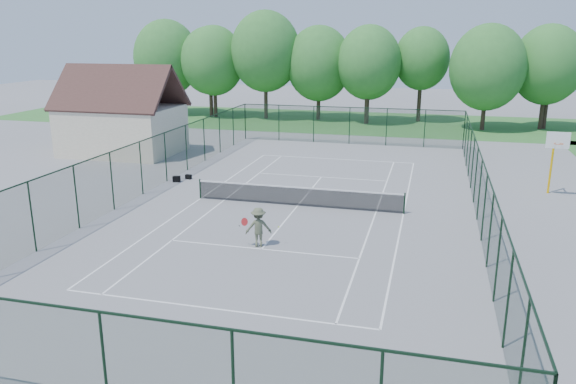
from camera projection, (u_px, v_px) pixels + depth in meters
name	position (u px, v px, depth m)	size (l,w,h in m)	color
ground	(298.00, 206.00, 29.52)	(140.00, 140.00, 0.00)	gray
grass_far	(367.00, 122.00, 57.47)	(80.00, 16.00, 0.01)	#3A7C35
court_lines	(298.00, 206.00, 29.52)	(11.05, 23.85, 0.01)	white
tennis_net	(298.00, 195.00, 29.37)	(11.08, 0.08, 1.10)	black
fence_enclosure	(298.00, 177.00, 29.10)	(18.05, 36.05, 3.02)	#1B3522
utility_building	(121.00, 112.00, 41.87)	(8.60, 6.27, 6.63)	beige
tree_line_far	(369.00, 63.00, 55.85)	(39.40, 6.40, 9.70)	#402C22
basketball_goal	(555.00, 150.00, 30.75)	(1.20, 1.43, 3.65)	#F5B205
sports_bag_a	(177.00, 179.00, 34.27)	(0.45, 0.27, 0.36)	black
sports_bag_b	(188.00, 177.00, 34.97)	(0.36, 0.22, 0.28)	black
tennis_player	(258.00, 227.00, 23.68)	(1.68, 0.97, 1.71)	#565C41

